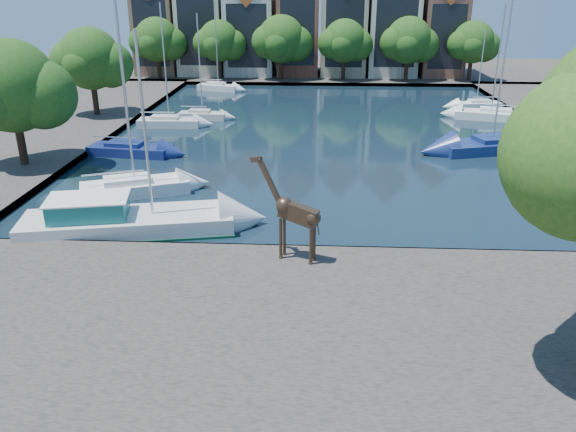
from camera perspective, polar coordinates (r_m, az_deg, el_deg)
name	(u,v)px	position (r m, az deg, el deg)	size (l,w,h in m)	color
ground	(341,255)	(26.31, 5.41, -4.00)	(160.00, 160.00, 0.00)	#38332B
water_basin	(331,132)	(48.99, 4.42, 8.52)	(38.00, 50.00, 0.08)	black
near_quay	(348,338)	(20.13, 6.14, -12.18)	(50.00, 14.00, 0.50)	#47413D
far_quay	(327,75)	(80.41, 3.98, 14.06)	(60.00, 16.00, 0.50)	#47413D
left_quay	(48,126)	(54.39, -23.24, 8.41)	(14.00, 52.00, 0.50)	#47413D
townhouse_west_end	(159,21)	(82.61, -12.97, 18.76)	(5.44, 9.18, 14.93)	brown
townhouse_west_mid	(202,14)	(81.20, -8.69, 19.62)	(5.94, 9.18, 16.79)	beige
townhouse_west_inner	(250,21)	(80.23, -3.83, 19.14)	(6.43, 9.18, 15.15)	beige
townhouse_center	(299,13)	(79.70, 1.09, 19.90)	(5.44, 9.18, 16.93)	brown
townhouse_east_inner	(343,18)	(79.74, 5.66, 19.35)	(5.94, 9.18, 15.79)	tan
townhouse_east_mid	(393,16)	(80.25, 10.58, 19.38)	(6.43, 9.18, 16.65)	beige
townhouse_east_end	(441,24)	(81.35, 15.32, 18.33)	(5.44, 9.18, 14.43)	brown
far_tree_far_west	(158,41)	(77.18, -13.10, 16.92)	(7.28, 5.60, 7.68)	#332114
far_tree_west	(219,42)	(75.45, -6.98, 17.11)	(6.76, 5.20, 7.36)	#332114
far_tree_mid_west	(282,41)	(74.50, -0.61, 17.37)	(7.80, 6.00, 8.00)	#332114
far_tree_mid_east	(345,42)	(74.44, 5.83, 17.13)	(7.02, 5.40, 7.52)	#332114
far_tree_east	(409,42)	(75.22, 12.21, 16.91)	(7.54, 5.80, 7.84)	#332114
far_tree_far_east	(474,44)	(76.85, 18.33, 16.30)	(6.76, 5.20, 7.36)	#332114
side_tree_left_near	(13,89)	(41.11, -26.15, 11.49)	(7.80, 6.00, 8.20)	#332114
side_tree_left_far	(91,61)	(55.92, -19.35, 14.66)	(7.28, 5.60, 7.88)	#332114
giraffe_statue	(293,212)	(23.91, 0.53, 0.41)	(3.03, 1.42, 4.47)	#3C2B1E
motorsailer	(121,219)	(29.36, -16.60, -0.25)	(10.81, 5.08, 9.80)	silver
sailboat_left_a	(135,184)	(34.63, -15.29, 3.13)	(6.58, 4.37, 12.53)	white
sailboat_left_b	(130,148)	(43.26, -15.76, 6.71)	(6.22, 2.83, 11.55)	navy
sailboat_left_c	(169,120)	(51.56, -11.97, 9.48)	(5.49, 2.08, 10.36)	silver
sailboat_left_d	(203,114)	(54.05, -8.68, 10.24)	(4.48, 1.82, 9.42)	beige
sailboat_left_e	(218,86)	(69.51, -7.09, 13.00)	(5.20, 2.96, 10.10)	white
sailboat_right_a	(559,164)	(41.87, 25.80, 4.81)	(6.06, 3.36, 11.18)	white
sailboat_right_b	(492,143)	(45.30, 20.06, 6.96)	(8.64, 4.99, 13.69)	navy
sailboat_right_c	(491,113)	(56.63, 19.91, 9.79)	(6.76, 3.86, 10.23)	white
sailboat_right_d	(476,104)	(61.56, 18.59, 10.76)	(5.11, 2.40, 7.65)	white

